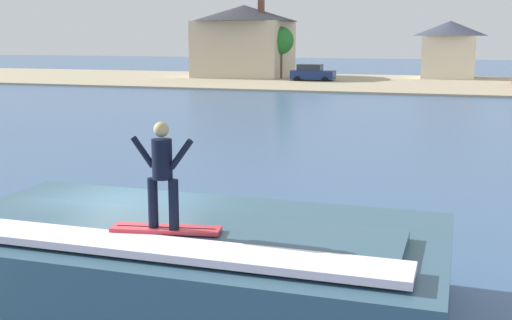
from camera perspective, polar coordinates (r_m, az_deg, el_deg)
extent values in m
plane|color=#3B5C86|center=(13.72, -11.22, -9.09)|extent=(260.00, 260.00, 0.00)
cube|color=#36576B|center=(11.46, -6.19, -9.25)|extent=(8.85, 4.60, 1.40)
cube|color=#36576B|center=(10.72, -7.53, -6.32)|extent=(7.52, 2.07, 0.16)
cube|color=white|center=(9.93, -9.82, -7.57)|extent=(7.96, 0.83, 0.12)
cube|color=#D8333F|center=(10.43, -7.99, -6.09)|extent=(1.80, 0.71, 0.06)
cube|color=black|center=(10.42, -7.99, -5.95)|extent=(1.60, 0.33, 0.01)
cylinder|color=black|center=(10.34, -9.13, -3.78)|extent=(0.16, 0.16, 0.81)
cylinder|color=black|center=(10.19, -7.32, -3.95)|extent=(0.16, 0.16, 0.81)
cylinder|color=black|center=(10.10, -8.34, 0.08)|extent=(0.32, 0.32, 0.63)
sphere|color=tan|center=(10.03, -8.42, 2.70)|extent=(0.24, 0.24, 0.24)
cylinder|color=black|center=(10.23, -9.99, 0.71)|extent=(0.41, 0.10, 0.50)
cylinder|color=black|center=(9.95, -6.68, 0.52)|extent=(0.41, 0.10, 0.50)
cube|color=tan|center=(65.81, 12.31, 6.68)|extent=(120.00, 24.95, 0.18)
cube|color=navy|center=(67.12, 5.09, 7.55)|extent=(4.48, 1.85, 0.90)
cube|color=#262D38|center=(67.16, 4.81, 8.21)|extent=(2.46, 1.66, 0.64)
cylinder|color=black|center=(67.79, 6.47, 7.17)|extent=(0.64, 0.22, 0.64)
cylinder|color=black|center=(65.89, 6.13, 7.07)|extent=(0.64, 0.22, 0.64)
cylinder|color=black|center=(68.43, 4.06, 7.25)|extent=(0.64, 0.22, 0.64)
cylinder|color=black|center=(66.54, 3.66, 7.15)|extent=(0.64, 0.22, 0.64)
cube|color=beige|center=(73.29, -1.07, 9.73)|extent=(9.70, 8.82, 6.32)
cone|color=#2D2D33|center=(73.32, -1.08, 12.90)|extent=(12.03, 12.03, 1.79)
cube|color=brown|center=(71.33, 0.46, 13.36)|extent=(0.60, 0.60, 1.80)
cube|color=beige|center=(74.21, 16.73, 8.69)|extent=(5.45, 6.42, 4.74)
cone|color=#383D4C|center=(74.18, 16.87, 11.13)|extent=(7.97, 7.97, 1.60)
cylinder|color=brown|center=(77.77, -1.05, 8.94)|extent=(0.31, 0.31, 3.97)
sphere|color=#245C2D|center=(77.72, -1.06, 10.89)|extent=(2.25, 2.25, 2.25)
cylinder|color=brown|center=(70.13, 2.13, 8.46)|extent=(0.55, 0.55, 3.35)
sphere|color=#24762D|center=(70.06, 2.14, 10.56)|extent=(2.98, 2.98, 2.98)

